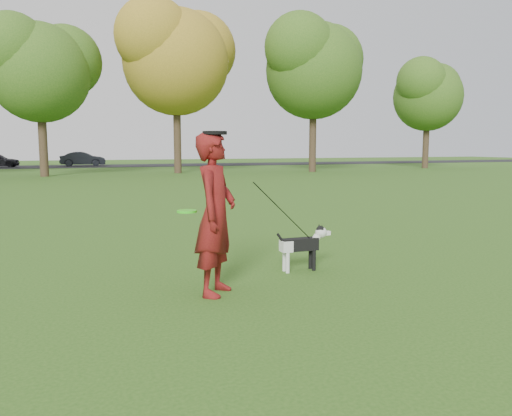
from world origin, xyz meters
name	(u,v)px	position (x,y,z in m)	size (l,w,h in m)	color
ground	(274,282)	(0.00, 0.00, 0.00)	(120.00, 120.00, 0.00)	#285116
road	(103,166)	(0.00, 40.00, 0.01)	(120.00, 7.00, 0.02)	black
man	(216,214)	(-0.84, -0.22, 0.97)	(0.71, 0.46, 1.94)	#600D12
dog	(304,243)	(0.64, 0.44, 0.40)	(0.86, 0.17, 0.65)	black
car_mid	(83,159)	(-1.62, 40.00, 0.64)	(1.31, 3.75, 1.23)	black
man_held_items	(285,213)	(0.18, 0.08, 0.89)	(2.07, 0.84, 1.51)	#33E21C
tree_row	(86,50)	(-1.43, 26.07, 7.41)	(51.74, 8.86, 12.01)	#38281C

